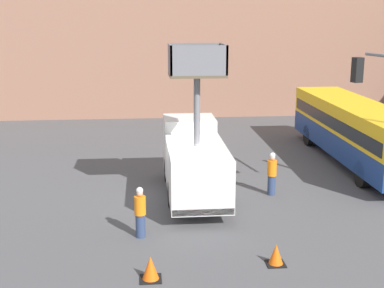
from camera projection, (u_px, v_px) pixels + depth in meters
The scene contains 8 objects.
ground_plane at pixel (175, 201), 21.20m from camera, with size 120.00×120.00×0.00m, color #4C4C4F.
building_backdrop_far at pixel (156, 8), 41.11m from camera, with size 44.00×10.00×15.37m.
utility_truck at pixel (194, 159), 21.41m from camera, with size 2.20×6.62×6.17m.
city_bus at pixel (355, 128), 26.29m from camera, with size 2.54×12.17×2.99m.
road_worker_near_truck at pixel (140, 212), 17.60m from camera, with size 0.38×0.38×1.74m.
road_worker_directing at pixel (272, 174), 21.76m from camera, with size 0.38×0.38×1.79m.
traffic_cone_near_truck at pixel (151, 269), 14.87m from camera, with size 0.61×0.61×0.70m.
traffic_cone_mid_road at pixel (276, 255), 15.78m from camera, with size 0.56×0.56×0.64m.
Camera 1 is at (-1.14, -20.04, 7.23)m, focal length 50.00 mm.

